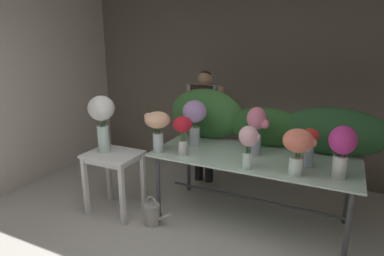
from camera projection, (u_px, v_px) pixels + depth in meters
The scene contains 17 objects.
ground_plane at pixel (206, 216), 3.86m from camera, with size 7.19×7.19×0.00m, color beige.
wall_back at pixel (249, 84), 4.91m from camera, with size 5.50×0.12×2.76m, color #706656.
wall_left at pixel (31, 87), 4.64m from camera, with size 0.12×3.39×2.76m, color beige.
display_table_glass at pixel (253, 164), 3.59m from camera, with size 2.19×1.01×0.81m.
side_table_white at pixel (114, 163), 3.81m from camera, with size 0.62×0.50×0.75m.
florist at pixel (204, 115), 4.57m from camera, with size 0.57×0.24×1.62m.
foliage_backdrop at pixel (266, 123), 3.80m from camera, with size 2.56×0.27×0.64m.
vase_lilac_tulips at pixel (195, 116), 3.79m from camera, with size 0.28×0.28×0.55m.
vase_coral_peonies at pixel (297, 145), 2.97m from camera, with size 0.30×0.28×0.45m.
vase_peach_lilies at pixel (157, 125), 3.59m from camera, with size 0.31×0.28×0.47m.
vase_rosy_dahlias at pixel (257, 126), 3.48m from camera, with size 0.25×0.21×0.54m.
vase_magenta_roses at pixel (341, 147), 2.90m from camera, with size 0.24×0.24×0.50m.
vase_blush_stock at pixel (248, 142), 3.13m from camera, with size 0.22×0.19×0.44m.
vase_scarlet_freesia at pixel (310, 144), 3.19m from camera, with size 0.16×0.16×0.39m.
vase_crimson_anemones at pixel (183, 130), 3.49m from camera, with size 0.22×0.20×0.44m.
vase_white_roses_tall at pixel (102, 116), 3.71m from camera, with size 0.30×0.30×0.67m.
watering_can at pixel (152, 214), 3.67m from camera, with size 0.35×0.18×0.34m.
Camera 1 is at (1.34, -1.54, 2.05)m, focal length 30.21 mm.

